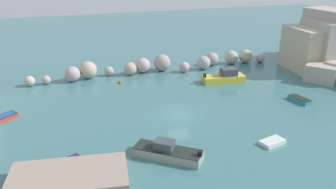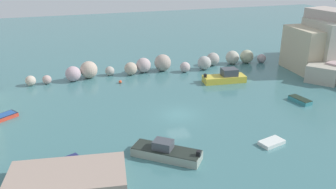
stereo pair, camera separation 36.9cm
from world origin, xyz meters
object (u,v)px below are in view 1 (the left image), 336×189
(channel_buoy, at_px, (120,82))
(moored_boat_4, at_px, (225,77))
(stone_dock, at_px, (69,179))
(moored_boat_3, at_px, (68,162))
(moored_boat_1, at_px, (272,142))
(moored_boat_5, at_px, (300,100))
(moored_boat_2, at_px, (167,152))
(moored_boat_0, at_px, (5,117))

(channel_buoy, xyz_separation_m, moored_boat_4, (14.68, -4.11, 0.49))
(stone_dock, relative_size, moored_boat_3, 3.41)
(moored_boat_1, height_order, moored_boat_5, moored_boat_5)
(moored_boat_3, bearing_deg, moored_boat_2, -33.62)
(moored_boat_2, bearing_deg, moored_boat_3, 27.73)
(stone_dock, xyz_separation_m, moored_boat_3, (0.05, 3.13, -0.37))
(moored_boat_4, bearing_deg, stone_dock, -135.99)
(moored_boat_1, height_order, moored_boat_2, moored_boat_2)
(moored_boat_2, height_order, moored_boat_3, moored_boat_2)
(channel_buoy, bearing_deg, moored_boat_5, -34.54)
(moored_boat_1, relative_size, moored_boat_5, 0.89)
(channel_buoy, height_order, moored_boat_1, channel_buoy)
(moored_boat_3, xyz_separation_m, moored_boat_5, (28.61, 5.47, 0.06))
(channel_buoy, bearing_deg, moored_boat_4, -15.63)
(moored_boat_2, distance_m, moored_boat_3, 8.85)
(moored_boat_0, relative_size, moored_boat_1, 1.05)
(stone_dock, height_order, moored_boat_5, stone_dock)
(moored_boat_0, bearing_deg, stone_dock, 78.06)
(moored_boat_2, xyz_separation_m, moored_boat_4, (14.42, 16.93, 0.16))
(stone_dock, xyz_separation_m, moored_boat_0, (-6.09, 14.92, -0.31))
(moored_boat_4, bearing_deg, moored_boat_5, -55.09)
(moored_boat_4, height_order, moored_boat_5, moored_boat_4)
(moored_boat_0, bearing_deg, channel_buoy, 173.35)
(moored_boat_0, relative_size, moored_boat_4, 0.45)
(stone_dock, relative_size, channel_buoy, 20.27)
(moored_boat_0, bearing_deg, moored_boat_2, 103.62)
(moored_boat_4, bearing_deg, moored_boat_3, -141.01)
(moored_boat_3, bearing_deg, moored_boat_0, 94.77)
(moored_boat_1, distance_m, moored_boat_2, 10.54)
(stone_dock, bearing_deg, moored_boat_0, 112.19)
(moored_boat_1, relative_size, moored_boat_3, 1.01)
(moored_boat_0, height_order, moored_boat_5, moored_boat_5)
(stone_dock, height_order, moored_boat_2, moored_boat_2)
(channel_buoy, bearing_deg, moored_boat_0, -152.51)
(stone_dock, relative_size, moored_boat_0, 3.24)
(moored_boat_1, bearing_deg, moored_boat_3, 158.43)
(moored_boat_4, bearing_deg, moored_boat_2, -124.87)
(moored_boat_0, xyz_separation_m, moored_boat_1, (25.32, -14.34, -0.07))
(stone_dock, bearing_deg, moored_boat_5, 16.71)
(stone_dock, relative_size, moored_boat_5, 3.03)
(stone_dock, bearing_deg, moored_boat_3, 89.14)
(channel_buoy, distance_m, moored_boat_2, 21.04)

